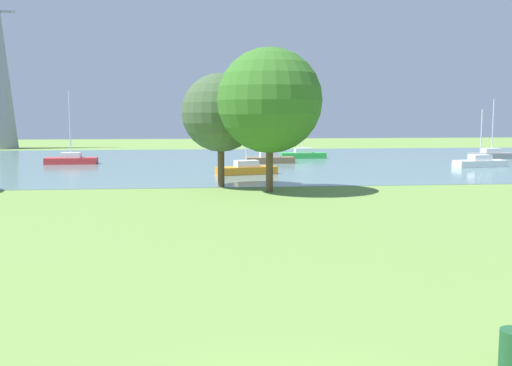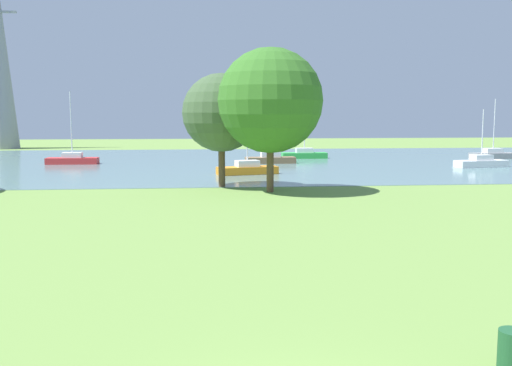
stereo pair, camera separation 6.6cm
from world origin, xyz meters
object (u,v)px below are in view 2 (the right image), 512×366
object	(u,v)px
sailboat_green	(304,154)
sailboat_orange	(247,169)
sailboat_white	(481,162)
tree_mid_shore	(221,113)
sailboat_red	(72,159)
sailboat_gray	(493,154)
sailboat_brown	(270,159)
tree_east_far	(270,101)

from	to	relation	value
sailboat_green	sailboat_orange	bearing A→B (deg)	-115.30
sailboat_orange	sailboat_white	bearing A→B (deg)	11.06
sailboat_white	sailboat_green	world-z (taller)	sailboat_green
sailboat_green	tree_mid_shore	distance (m)	25.56
sailboat_white	sailboat_green	xyz separation A→B (m)	(-14.13, 11.37, 0.00)
sailboat_red	tree_mid_shore	xyz separation A→B (m)	(13.58, -18.45, 4.41)
sailboat_white	sailboat_orange	xyz separation A→B (m)	(-21.50, -4.20, 0.02)
tree_mid_shore	sailboat_red	bearing A→B (deg)	126.36
sailboat_green	sailboat_gray	size ratio (longest dim) A/B	0.83
sailboat_white	sailboat_red	size ratio (longest dim) A/B	0.75
sailboat_white	tree_mid_shore	xyz separation A→B (m)	(-23.80, -11.86, 4.43)
sailboat_brown	sailboat_red	world-z (taller)	sailboat_red
sailboat_brown	sailboat_red	distance (m)	18.91
tree_east_far	sailboat_gray	bearing A→B (deg)	41.53
sailboat_orange	tree_mid_shore	xyz separation A→B (m)	(-2.30, -7.66, 4.41)
sailboat_brown	sailboat_orange	xyz separation A→B (m)	(-3.00, -9.77, 0.01)
sailboat_white	tree_east_far	xyz separation A→B (m)	(-20.91, -14.57, 5.17)
sailboat_brown	tree_east_far	size ratio (longest dim) A/B	0.63
sailboat_brown	sailboat_red	size ratio (longest dim) A/B	0.81
sailboat_white	sailboat_green	size ratio (longest dim) A/B	0.98
tree_mid_shore	tree_east_far	world-z (taller)	tree_east_far
sailboat_red	tree_mid_shore	size ratio (longest dim) A/B	0.92
sailboat_red	sailboat_gray	bearing A→B (deg)	3.33
sailboat_gray	tree_east_far	world-z (taller)	tree_east_far
sailboat_red	sailboat_gray	distance (m)	43.26
sailboat_green	sailboat_red	world-z (taller)	sailboat_red
sailboat_white	sailboat_red	world-z (taller)	sailboat_red
sailboat_red	sailboat_orange	world-z (taller)	sailboat_orange
sailboat_green	sailboat_red	xyz separation A→B (m)	(-23.24, -4.79, 0.02)
sailboat_red	sailboat_gray	size ratio (longest dim) A/B	1.09
sailboat_brown	sailboat_orange	distance (m)	10.22
sailboat_white	sailboat_gray	distance (m)	10.79
sailboat_green	tree_mid_shore	bearing A→B (deg)	-112.58
sailboat_gray	tree_mid_shore	distance (m)	36.55
sailboat_white	sailboat_red	xyz separation A→B (m)	(-37.38, 6.58, 0.02)
tree_east_far	sailboat_white	bearing A→B (deg)	34.87
sailboat_white	tree_mid_shore	world-z (taller)	tree_mid_shore
sailboat_gray	sailboat_white	bearing A→B (deg)	-122.60
sailboat_white	sailboat_gray	xyz separation A→B (m)	(5.81, 9.09, 0.01)
tree_east_far	sailboat_brown	bearing A→B (deg)	83.16
sailboat_brown	tree_mid_shore	bearing A→B (deg)	-106.93
sailboat_white	sailboat_orange	world-z (taller)	sailboat_orange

